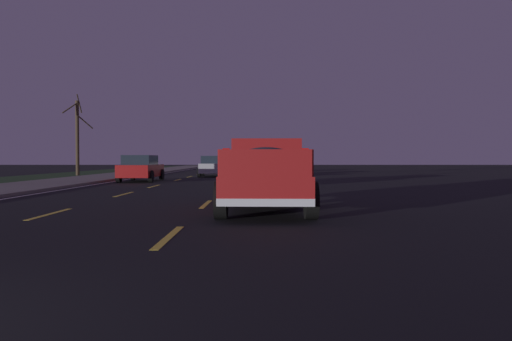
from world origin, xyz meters
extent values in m
plane|color=black|center=(27.00, 0.00, 0.00)|extent=(144.00, 144.00, 0.00)
cube|color=slate|center=(27.00, 7.45, 0.06)|extent=(108.00, 4.00, 0.12)
cube|color=#1E3819|center=(27.00, 12.45, 0.00)|extent=(108.00, 6.00, 0.01)
cube|color=yellow|center=(5.16, -1.75, 0.00)|extent=(2.40, 0.14, 0.01)
cube|color=yellow|center=(10.95, -1.75, 0.00)|extent=(2.40, 0.14, 0.01)
cube|color=yellow|center=(17.78, -1.75, 0.00)|extent=(2.40, 0.14, 0.01)
cube|color=yellow|center=(24.26, -1.75, 0.00)|extent=(2.40, 0.14, 0.01)
cube|color=yellow|center=(30.40, -1.75, 0.00)|extent=(2.40, 0.14, 0.01)
cube|color=yellow|center=(36.63, -1.75, 0.00)|extent=(2.40, 0.14, 0.01)
cube|color=yellow|center=(42.17, -1.75, 0.00)|extent=(2.40, 0.14, 0.01)
cube|color=yellow|center=(47.26, -1.75, 0.00)|extent=(2.40, 0.14, 0.01)
cube|color=yellow|center=(53.11, -1.75, 0.00)|extent=(2.40, 0.14, 0.01)
cube|color=yellow|center=(58.15, -1.75, 0.00)|extent=(2.40, 0.14, 0.01)
cube|color=yellow|center=(63.48, -1.75, 0.00)|extent=(2.40, 0.14, 0.01)
cube|color=yellow|center=(69.77, -1.75, 0.00)|extent=(2.40, 0.14, 0.01)
cube|color=yellow|center=(74.95, -1.75, 0.00)|extent=(2.40, 0.14, 0.01)
cube|color=yellow|center=(8.48, 1.75, 0.00)|extent=(2.40, 0.14, 0.01)
cube|color=yellow|center=(14.79, 1.75, 0.00)|extent=(2.40, 0.14, 0.01)
cube|color=yellow|center=(19.97, 1.75, 0.00)|extent=(2.40, 0.14, 0.01)
cube|color=yellow|center=(26.75, 1.75, 0.00)|extent=(2.40, 0.14, 0.01)
cube|color=yellow|center=(31.83, 1.75, 0.00)|extent=(2.40, 0.14, 0.01)
cube|color=yellow|center=(37.46, 1.75, 0.00)|extent=(2.40, 0.14, 0.01)
cube|color=yellow|center=(43.53, 1.75, 0.00)|extent=(2.40, 0.14, 0.01)
cube|color=yellow|center=(49.82, 1.75, 0.00)|extent=(2.40, 0.14, 0.01)
cube|color=yellow|center=(55.62, 1.75, 0.00)|extent=(2.40, 0.14, 0.01)
cube|color=yellow|center=(62.12, 1.75, 0.00)|extent=(2.40, 0.14, 0.01)
cube|color=yellow|center=(68.93, 1.75, 0.00)|extent=(2.40, 0.14, 0.01)
cube|color=yellow|center=(74.87, 1.75, 0.00)|extent=(2.40, 0.14, 0.01)
cube|color=yellow|center=(80.91, 1.75, 0.00)|extent=(2.40, 0.14, 0.01)
cube|color=silver|center=(27.00, 5.15, 0.00)|extent=(108.00, 0.14, 0.01)
cube|color=maroon|center=(9.33, -3.50, 0.67)|extent=(5.45, 2.14, 0.60)
cube|color=maroon|center=(10.52, -3.53, 1.42)|extent=(2.21, 1.90, 0.90)
cube|color=#1E2833|center=(9.47, -3.50, 1.47)|extent=(0.08, 1.44, 0.50)
cube|color=maroon|center=(8.27, -2.53, 1.25)|extent=(3.03, 0.16, 0.56)
cube|color=maroon|center=(8.22, -4.41, 1.25)|extent=(3.03, 0.16, 0.56)
cube|color=maroon|center=(6.67, -3.43, 1.25)|extent=(0.13, 1.88, 0.56)
cube|color=silver|center=(6.67, -3.43, 0.45)|extent=(0.17, 2.00, 0.16)
cube|color=red|center=(6.70, -2.63, 1.45)|extent=(0.06, 0.14, 0.20)
cube|color=red|center=(6.66, -4.23, 1.45)|extent=(0.06, 0.14, 0.20)
ellipsoid|color=#232833|center=(8.25, -3.47, 1.29)|extent=(2.63, 1.59, 0.64)
sphere|color=silver|center=(8.76, -3.12, 1.15)|extent=(0.40, 0.40, 0.40)
sphere|color=beige|center=(7.64, -3.76, 1.13)|extent=(0.34, 0.34, 0.34)
cylinder|color=black|center=(11.14, -2.55, 0.42)|extent=(0.84, 0.28, 0.84)
cylinder|color=black|center=(11.08, -4.55, 0.42)|extent=(0.84, 0.28, 0.84)
cylinder|color=black|center=(7.57, -2.45, 0.42)|extent=(0.84, 0.28, 0.84)
cylinder|color=black|center=(7.52, -4.45, 0.42)|extent=(0.84, 0.28, 0.84)
cube|color=#B2B5BA|center=(32.70, 0.10, 0.63)|extent=(4.45, 1.93, 0.70)
cube|color=#1E2833|center=(32.45, 0.09, 1.26)|extent=(2.51, 1.65, 0.56)
cylinder|color=black|center=(34.17, 1.04, 0.34)|extent=(0.68, 0.22, 0.68)
cylinder|color=black|center=(34.22, -0.76, 0.34)|extent=(0.68, 0.22, 0.68)
cylinder|color=black|center=(31.18, 0.96, 0.34)|extent=(0.68, 0.22, 0.68)
cylinder|color=black|center=(31.23, -0.84, 0.34)|extent=(0.68, 0.22, 0.68)
cube|color=red|center=(30.55, 0.04, 0.68)|extent=(0.12, 1.51, 0.10)
cube|color=maroon|center=(24.98, 3.60, 0.63)|extent=(4.41, 1.81, 0.70)
cube|color=#1E2833|center=(24.73, 3.60, 1.26)|extent=(2.47, 1.59, 0.56)
cylinder|color=black|center=(26.47, 4.51, 0.34)|extent=(0.68, 0.22, 0.68)
cylinder|color=black|center=(26.48, 2.71, 0.34)|extent=(0.68, 0.22, 0.68)
cylinder|color=black|center=(23.48, 4.50, 0.34)|extent=(0.68, 0.22, 0.68)
cylinder|color=black|center=(23.48, 2.70, 0.34)|extent=(0.68, 0.22, 0.68)
cube|color=red|center=(22.83, 3.60, 0.68)|extent=(0.08, 1.51, 0.10)
cube|color=silver|center=(21.21, -3.26, 0.63)|extent=(4.40, 1.81, 0.70)
cube|color=#1E2833|center=(20.96, -3.25, 1.26)|extent=(2.47, 1.59, 0.56)
cylinder|color=black|center=(22.71, -2.36, 0.34)|extent=(0.68, 0.22, 0.68)
cylinder|color=black|center=(22.71, -4.16, 0.34)|extent=(0.68, 0.22, 0.68)
cylinder|color=black|center=(19.72, -2.35, 0.34)|extent=(0.68, 0.22, 0.68)
cylinder|color=black|center=(19.72, -4.15, 0.34)|extent=(0.68, 0.22, 0.68)
cube|color=red|center=(19.06, -3.25, 0.68)|extent=(0.08, 1.51, 0.10)
cube|color=#9E845B|center=(41.44, 0.01, 0.63)|extent=(4.43, 1.88, 0.70)
cube|color=#1E2833|center=(41.19, 0.02, 1.26)|extent=(2.49, 1.63, 0.56)
cylinder|color=black|center=(42.95, 0.88, 0.34)|extent=(0.68, 0.22, 0.68)
cylinder|color=black|center=(42.91, -0.92, 0.34)|extent=(0.68, 0.22, 0.68)
cylinder|color=black|center=(39.96, 0.94, 0.34)|extent=(0.68, 0.22, 0.68)
cylinder|color=black|center=(39.92, -0.86, 0.34)|extent=(0.68, 0.22, 0.68)
cube|color=red|center=(39.29, 0.05, 0.68)|extent=(0.11, 1.51, 0.10)
cylinder|color=#423323|center=(34.79, 11.12, 2.98)|extent=(0.28, 0.28, 5.95)
cylinder|color=#423323|center=(35.32, 11.14, 5.78)|extent=(1.14, 0.14, 1.41)
cylinder|color=#423323|center=(35.45, 10.75, 4.34)|extent=(1.32, 0.92, 1.12)
cylinder|color=#423323|center=(34.27, 11.48, 5.33)|extent=(1.03, 0.90, 1.00)
camera|label=1|loc=(-2.92, -3.27, 1.34)|focal=33.23mm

